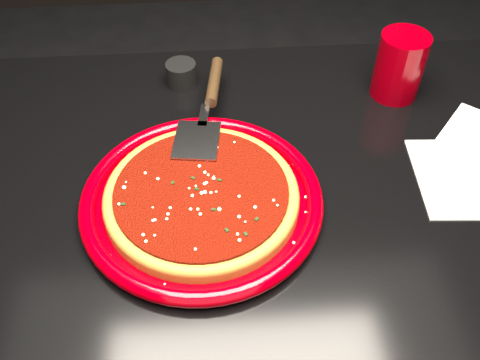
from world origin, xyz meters
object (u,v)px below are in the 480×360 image
plate (202,199)px  pizza_server (207,107)px  cup (399,66)px  ramekin (181,74)px  table (257,312)px

plate → pizza_server: (0.02, 0.18, 0.03)m
pizza_server → cup: 0.36m
cup → pizza_server: bearing=-168.4°
pizza_server → ramekin: 0.14m
ramekin → cup: bearing=-8.5°
plate → pizza_server: 0.18m
pizza_server → cup: bearing=19.5°
plate → pizza_server: bearing=85.1°
table → pizza_server: 0.46m
pizza_server → ramekin: pizza_server is taller
table → plate: plate is taller
pizza_server → ramekin: (-0.05, 0.13, -0.02)m
plate → ramekin: 0.31m
table → ramekin: ramekin is taller
table → pizza_server: pizza_server is taller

